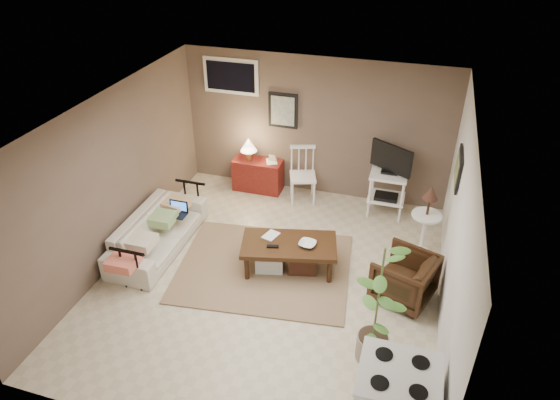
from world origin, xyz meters
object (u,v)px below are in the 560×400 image
(coffee_table, at_px, (288,254))
(potted_plant, at_px, (378,302))
(spindle_chair, at_px, (303,176))
(tv_stand, at_px, (389,179))
(side_table, at_px, (427,213))
(sofa, at_px, (157,226))
(red_console, at_px, (257,172))
(armchair, at_px, (404,276))

(coffee_table, xyz_separation_m, potted_plant, (1.33, -1.22, 0.57))
(spindle_chair, bearing_deg, tv_stand, -1.57)
(side_table, bearing_deg, sofa, -165.42)
(spindle_chair, bearing_deg, red_console, 173.56)
(armchair, relative_size, potted_plant, 0.45)
(side_table, relative_size, potted_plant, 0.71)
(tv_stand, bearing_deg, sofa, -148.51)
(coffee_table, xyz_separation_m, sofa, (-1.99, -0.05, 0.10))
(red_console, relative_size, potted_plant, 0.63)
(spindle_chair, xyz_separation_m, side_table, (2.05, -0.97, 0.26))
(coffee_table, bearing_deg, potted_plant, -42.40)
(sofa, height_order, spindle_chair, spindle_chair)
(red_console, relative_size, tv_stand, 0.80)
(tv_stand, relative_size, potted_plant, 0.78)
(coffee_table, height_order, spindle_chair, spindle_chair)
(red_console, bearing_deg, side_table, -20.16)
(side_table, height_order, potted_plant, potted_plant)
(tv_stand, xyz_separation_m, side_table, (0.64, -0.93, 0.05))
(red_console, xyz_separation_m, armchair, (2.72, -2.11, 0.02))
(tv_stand, xyz_separation_m, potted_plant, (0.21, -3.08, 0.19))
(spindle_chair, height_order, side_table, side_table)
(coffee_table, bearing_deg, spindle_chair, 98.74)
(coffee_table, height_order, potted_plant, potted_plant)
(red_console, distance_m, armchair, 3.44)
(red_console, bearing_deg, coffee_table, -60.18)
(coffee_table, distance_m, potted_plant, 1.89)
(coffee_table, distance_m, spindle_chair, 1.93)
(red_console, bearing_deg, potted_plant, -52.37)
(tv_stand, bearing_deg, side_table, -55.69)
(coffee_table, xyz_separation_m, side_table, (1.76, 0.93, 0.43))
(red_console, xyz_separation_m, side_table, (2.91, -1.07, 0.36))
(sofa, relative_size, tv_stand, 1.54)
(sofa, relative_size, potted_plant, 1.20)
(side_table, distance_m, armchair, 1.11)
(sofa, height_order, armchair, sofa)
(red_console, bearing_deg, armchair, -37.71)
(sofa, distance_m, red_console, 2.21)
(coffee_table, relative_size, spindle_chair, 1.49)
(sofa, relative_size, spindle_chair, 2.02)
(spindle_chair, distance_m, potted_plant, 3.54)
(sofa, height_order, tv_stand, tv_stand)
(coffee_table, bearing_deg, tv_stand, 58.83)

